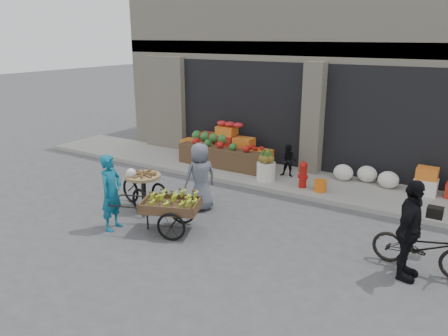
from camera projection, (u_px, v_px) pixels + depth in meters
The scene contains 15 objects.
ground at pixel (219, 239), 8.87m from camera, with size 80.00×80.00×0.00m, color #424244.
sidewalk at pixel (298, 181), 12.18m from camera, with size 18.00×2.20×0.12m, color gray.
building at pixel (349, 54), 14.41m from camera, with size 14.00×6.45×7.00m.
fruit_display at pixel (227, 147), 13.48m from camera, with size 3.10×1.12×1.24m.
pineapple_bin at pixel (266, 171), 12.06m from camera, with size 0.52×0.52×0.50m, color silver.
fire_hydrant at pixel (303, 173), 11.43m from camera, with size 0.22×0.22×0.71m.
orange_bucket at pixel (320, 186), 11.21m from camera, with size 0.32×0.32×0.30m, color orange.
right_bay_goods at pixel (402, 180), 11.25m from camera, with size 3.35×0.60×0.70m.
seated_person at pixel (289, 161), 12.29m from camera, with size 0.45×0.35×0.93m, color black.
banana_cart at pixel (168, 204), 9.08m from camera, with size 2.17×1.46×0.85m.
vendor_woman at pixel (111, 192), 9.15m from camera, with size 0.60×0.39×1.64m, color #116182.
tricycle_cart at pixel (143, 186), 10.32m from camera, with size 1.46×1.00×0.95m.
vendor_grey at pixel (200, 177), 10.17m from camera, with size 0.79×0.51×1.62m, color slate.
bicycle at pixel (423, 247), 7.59m from camera, with size 0.60×1.72×0.90m, color black.
cyclist at pixel (409, 230), 7.24m from camera, with size 1.03×0.43×1.76m, color black.
Camera 1 is at (4.33, -6.79, 4.00)m, focal length 35.00 mm.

